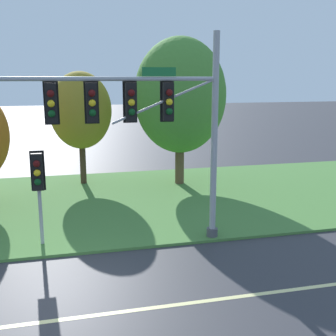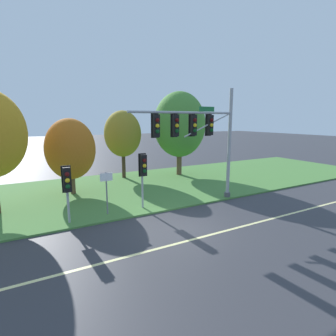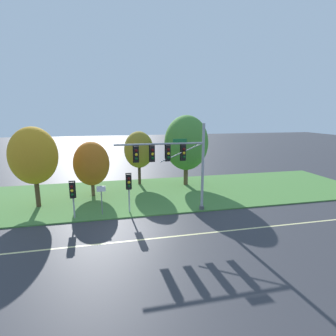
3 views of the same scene
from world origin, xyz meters
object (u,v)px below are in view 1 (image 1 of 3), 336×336
object	(u,v)px
pedestrian_signal_further_along	(38,178)
traffic_signal_mast	(147,115)
tree_behind_signpost	(81,111)
tree_mid_verge	(180,96)

from	to	relation	value
pedestrian_signal_further_along	traffic_signal_mast	bearing A→B (deg)	-8.98
traffic_signal_mast	tree_behind_signpost	bearing A→B (deg)	101.11
tree_behind_signpost	tree_mid_verge	distance (m)	5.21
traffic_signal_mast	tree_behind_signpost	size ratio (longest dim) A/B	1.21
pedestrian_signal_further_along	tree_behind_signpost	bearing A→B (deg)	78.18
tree_mid_verge	tree_behind_signpost	bearing A→B (deg)	166.07
pedestrian_signal_further_along	tree_behind_signpost	distance (m)	8.75
traffic_signal_mast	tree_mid_verge	world-z (taller)	tree_mid_verge
traffic_signal_mast	pedestrian_signal_further_along	distance (m)	4.10
pedestrian_signal_further_along	tree_mid_verge	xyz separation A→B (m)	(6.77, 7.20, 2.28)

